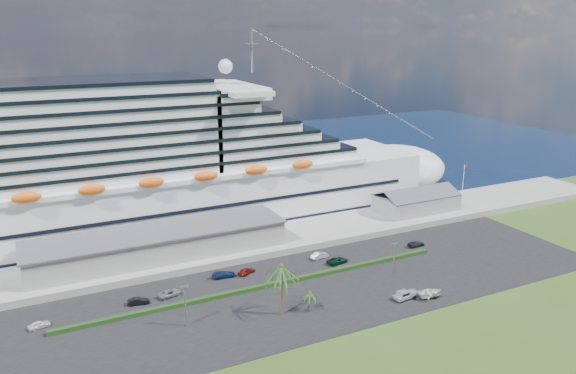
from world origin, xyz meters
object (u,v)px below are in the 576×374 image
cruise_ship (147,171)px  boat_trailer (430,292)px  parked_car_3 (224,274)px  pickup_truck (405,295)px

cruise_ship → boat_trailer: bearing=-57.9°
cruise_ship → parked_car_3: (7.22, -39.03, -15.80)m
parked_car_3 → pickup_truck: pickup_truck is taller
pickup_truck → boat_trailer: bearing=-19.7°
cruise_ship → boat_trailer: size_ratio=29.51×
pickup_truck → boat_trailer: 5.32m
cruise_ship → parked_car_3: size_ratio=35.82×
cruise_ship → pickup_truck: size_ratio=34.78×
cruise_ship → pickup_truck: (37.33, -65.77, -15.54)m
cruise_ship → pickup_truck: bearing=-60.4°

